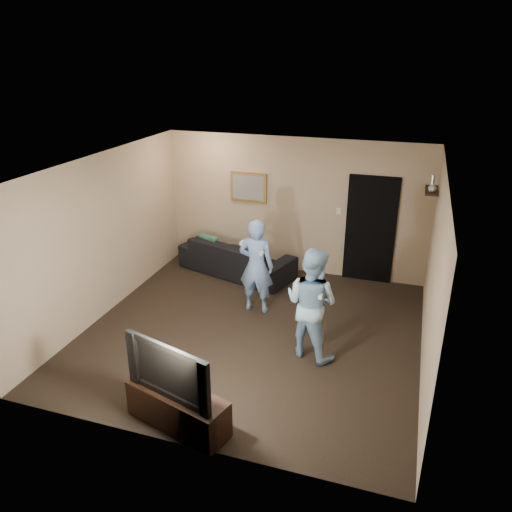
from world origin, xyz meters
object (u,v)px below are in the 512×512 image
(sofa, at_px, (237,257))
(wii_player_right, at_px, (311,303))
(television, at_px, (175,367))
(wii_player_left, at_px, (256,266))
(tv_console, at_px, (178,408))

(sofa, height_order, wii_player_right, wii_player_right)
(sofa, bearing_deg, television, 117.45)
(television, xyz_separation_m, wii_player_right, (1.12, 1.93, -0.00))
(sofa, relative_size, wii_player_left, 1.42)
(sofa, xyz_separation_m, tv_console, (0.84, -4.25, -0.08))
(wii_player_left, distance_m, wii_player_right, 1.51)
(sofa, bearing_deg, tv_console, 117.45)
(tv_console, bearing_deg, television, 0.00)
(television, xyz_separation_m, wii_player_left, (-0.01, 2.94, -0.02))
(tv_console, xyz_separation_m, television, (0.00, 0.00, 0.56))
(television, bearing_deg, wii_player_right, 76.17)
(sofa, xyz_separation_m, wii_player_right, (1.95, -2.32, 0.49))
(sofa, relative_size, television, 1.92)
(television, distance_m, wii_player_left, 2.94)
(sofa, xyz_separation_m, wii_player_left, (0.83, -1.31, 0.47))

